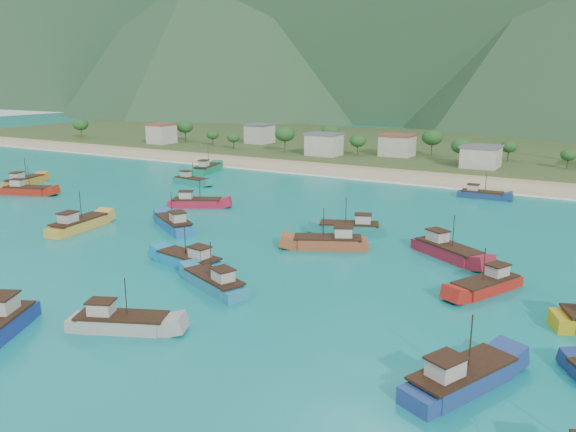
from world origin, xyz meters
The scene contains 22 objects.
ground centered at (0.00, 0.00, 0.00)m, with size 600.00×600.00×0.00m, color #0C7987.
beach centered at (0.00, 79.00, 0.00)m, with size 400.00×18.00×1.20m, color beige.
land centered at (0.00, 140.00, 0.00)m, with size 400.00×110.00×2.40m, color #385123.
surf_line centered at (0.00, 69.50, 0.00)m, with size 400.00×2.50×0.08m, color white.
village centered at (17.64, 100.66, 4.72)m, with size 215.70×27.06×7.83m.
vegetation centered at (-3.15, 103.21, 5.18)m, with size 274.43×25.78×8.76m.
boat_0 centered at (0.65, -1.95, 0.72)m, with size 10.74×4.61×6.14m.
boat_1 centered at (-44.80, 59.70, 0.83)m, with size 6.07×11.85×6.72m.
boat_3 centered at (28.53, 18.90, 0.81)m, with size 11.26×8.71×6.62m.
boat_5 centered at (11.96, 23.80, 0.72)m, with size 10.78×6.78×6.14m.
boat_9 centered at (-69.94, 24.04, 0.78)m, with size 6.03×11.36×6.44m.
boat_10 centered at (-13.84, 11.49, 0.78)m, with size 11.04×8.35×6.45m.
boat_11 centered at (-21.22, 26.15, 0.70)m, with size 10.40×7.53×6.03m.
boat_14 centered at (-60.04, 17.60, 0.75)m, with size 11.06×6.60×6.28m.
boat_17 centered at (-26.86, 3.27, 0.81)m, with size 4.77×11.55×6.62m.
boat_18 centered at (35.79, 8.41, 0.66)m, with size 6.91×10.11×5.81m.
boat_19 centered at (38.27, -14.27, 0.79)m, with size 7.51×11.36×6.50m.
boat_20 centered at (-37.63, 44.50, 0.64)m, with size 9.90×4.12×5.67m.
boat_21 centered at (6.93, -20.02, 0.66)m, with size 10.17×6.64×5.81m.
boat_26 centered at (24.24, 61.99, 0.59)m, with size 9.35×3.30×5.44m.
boat_27 centered at (8.31, -6.69, 0.69)m, with size 10.45×6.54×5.95m.
boat_29 centered at (12.68, 14.60, 0.77)m, with size 11.10×7.68×6.39m.
Camera 1 is at (46.44, -55.57, 23.88)m, focal length 35.00 mm.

